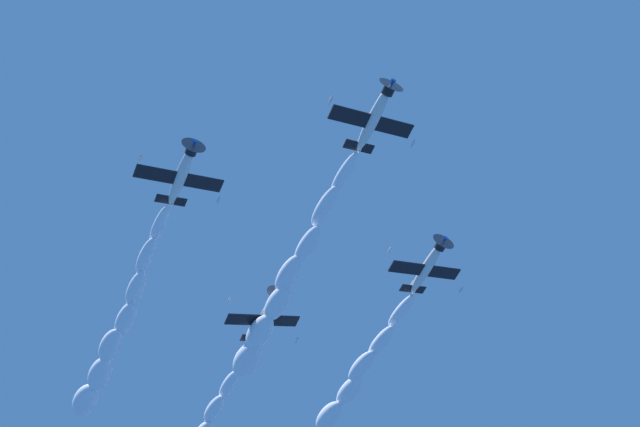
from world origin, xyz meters
The scene contains 7 objects.
airplane_lead centered at (-5.63, 2.24, 63.97)m, with size 8.51×7.90×3.45m.
airplane_left_wingman centered at (-22.55, -5.87, 63.57)m, with size 8.44×7.90×3.51m.
airplane_right_wingman centered at (3.24, -14.93, 63.49)m, with size 8.48×7.90×3.30m.
airplane_slot_tail centered at (-14.69, -22.62, 62.65)m, with size 8.31×7.91×3.90m.
smoke_trail_lead centered at (-13.66, -19.78, 61.70)m, with size 12.75×29.99×4.81m.
smoke_trail_left_wingman centered at (-30.70, -28.17, 61.24)m, with size 12.93×31.00×5.08m.
smoke_trail_right_wingman centered at (-4.74, -37.01, 61.16)m, with size 12.51×30.55×5.06m.
Camera 1 is at (22.37, 23.41, 1.47)m, focal length 43.16 mm.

